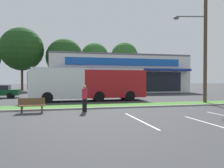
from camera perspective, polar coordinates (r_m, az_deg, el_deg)
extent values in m
cube|color=#427A2D|center=(18.51, 9.02, -5.25)|extent=(56.00, 2.20, 0.12)
cube|color=#99968C|center=(17.39, 10.57, -5.66)|extent=(56.00, 0.24, 0.12)
cube|color=silver|center=(11.70, 7.04, -9.20)|extent=(0.12, 4.80, 0.01)
cube|color=silver|center=(11.48, 24.72, -9.48)|extent=(0.12, 4.80, 0.01)
cube|color=silver|center=(39.64, 1.14, 2.34)|extent=(22.84, 10.49, 5.98)
cube|color=black|center=(34.55, 3.38, 0.55)|extent=(19.18, 0.08, 3.11)
cube|color=navy|center=(33.96, 3.71, 3.78)|extent=(21.47, 1.40, 0.35)
cube|color=#1959AD|center=(34.62, 3.41, 5.71)|extent=(18.27, 0.16, 1.08)
cube|color=slate|center=(39.84, 1.15, 6.87)|extent=(22.84, 10.49, 0.30)
cylinder|color=#473323|center=(46.74, -22.06, 1.44)|extent=(0.44, 0.44, 4.96)
sphere|color=#1E4719|center=(47.12, -22.11, 8.28)|extent=(8.35, 8.35, 8.35)
cylinder|color=#473323|center=(46.05, -12.06, 0.84)|extent=(0.44, 0.44, 3.90)
sphere|color=#1E4719|center=(46.28, -12.08, 6.72)|extent=(7.44, 7.44, 7.44)
cylinder|color=#473323|center=(48.95, -4.47, 1.53)|extent=(0.44, 0.44, 5.02)
sphere|color=#2D6026|center=(49.22, -4.47, 7.06)|extent=(5.96, 5.96, 5.96)
cylinder|color=#473323|center=(50.05, 3.20, 1.67)|extent=(0.44, 0.44, 5.28)
sphere|color=#2D6026|center=(50.34, 3.21, 7.23)|extent=(5.97, 5.97, 5.97)
cylinder|color=#4C3826|center=(21.41, 22.82, 9.60)|extent=(0.30, 0.30, 10.60)
cylinder|color=#59595B|center=(21.41, 19.56, 16.00)|extent=(2.56, 0.65, 0.10)
ellipsoid|color=#59595B|center=(20.96, 16.10, 15.92)|extent=(0.56, 0.32, 0.24)
cube|color=#AD191E|center=(22.77, 0.33, 0.07)|extent=(6.19, 2.59, 2.70)
cube|color=silver|center=(22.05, -13.94, 0.01)|extent=(5.07, 2.59, 2.70)
cube|color=silver|center=(22.30, -5.98, 3.77)|extent=(10.79, 2.37, 0.20)
cube|color=black|center=(23.57, -6.42, 1.28)|extent=(10.32, 0.13, 1.19)
cube|color=black|center=(22.19, -20.55, 0.82)|extent=(0.08, 2.17, 1.51)
cylinder|color=black|center=(20.95, -16.22, -3.34)|extent=(1.00, 0.31, 1.00)
cylinder|color=black|center=(23.29, -16.00, -2.90)|extent=(1.00, 0.31, 1.00)
cylinder|color=black|center=(21.31, -3.28, -3.23)|extent=(1.00, 0.31, 1.00)
cylinder|color=black|center=(23.61, -4.34, -2.81)|extent=(1.00, 0.31, 1.00)
cylinder|color=black|center=(22.10, 4.62, -3.08)|extent=(1.00, 0.31, 1.00)
cylinder|color=black|center=(24.32, 2.85, -2.70)|extent=(1.00, 0.31, 1.00)
cube|color=brown|center=(15.10, -19.83, -5.23)|extent=(1.60, 0.45, 0.06)
cube|color=brown|center=(14.88, -19.92, -4.24)|extent=(1.60, 0.06, 0.44)
cube|color=#333338|center=(15.07, -17.51, -6.09)|extent=(0.08, 0.36, 0.45)
cube|color=#333338|center=(15.20, -22.12, -6.06)|extent=(0.08, 0.36, 0.45)
cube|color=#9E998C|center=(29.43, 3.13, -1.65)|extent=(4.39, 1.84, 0.77)
cube|color=black|center=(29.47, 3.54, -0.41)|extent=(1.98, 1.62, 0.50)
cylinder|color=black|center=(28.25, 0.99, -2.54)|extent=(0.64, 0.22, 0.64)
cylinder|color=black|center=(29.93, 0.15, -2.34)|extent=(0.64, 0.22, 0.64)
cylinder|color=black|center=(29.05, 6.20, -2.45)|extent=(0.64, 0.22, 0.64)
cylinder|color=black|center=(30.69, 5.10, -2.26)|extent=(0.64, 0.22, 0.64)
cube|color=black|center=(28.73, -26.86, -0.78)|extent=(2.15, 1.57, 0.52)
cylinder|color=black|center=(27.68, -24.75, -2.71)|extent=(0.64, 0.22, 0.64)
cylinder|color=black|center=(29.34, -24.11, -2.50)|extent=(0.64, 0.22, 0.64)
cylinder|color=black|center=(14.71, -7.05, -5.45)|extent=(0.30, 0.30, 0.84)
cylinder|color=red|center=(14.64, -7.05, -2.51)|extent=(0.35, 0.35, 0.67)
sphere|color=tan|center=(14.62, -7.06, -0.75)|extent=(0.23, 0.23, 0.23)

